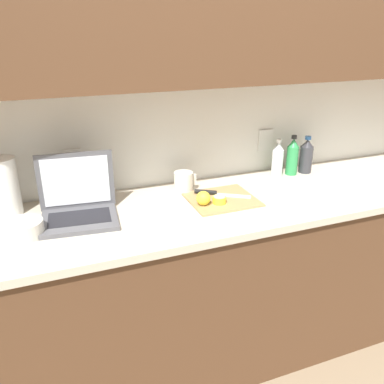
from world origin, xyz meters
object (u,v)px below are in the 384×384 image
(lemon_whole_beside, at_px, (203,198))
(measuring_cup, at_px, (184,182))
(laptop, at_px, (78,204))
(cutting_board, at_px, (222,199))
(bowl_white, at_px, (24,229))
(knife, at_px, (213,193))
(bottle_water_clear, at_px, (277,160))
(paper_towel_roll, at_px, (5,187))
(lemon_half_cut, at_px, (219,200))
(bottle_oil_tall, at_px, (292,157))
(bottle_green_soda, at_px, (306,156))

(lemon_whole_beside, bearing_deg, measuring_cup, 95.48)
(laptop, height_order, measuring_cup, laptop)
(cutting_board, height_order, bowl_white, bowl_white)
(knife, relative_size, bowl_white, 1.68)
(bottle_water_clear, distance_m, paper_towel_roll, 1.38)
(paper_towel_roll, bearing_deg, knife, -8.84)
(lemon_half_cut, xyz_separation_m, lemon_whole_beside, (-0.08, 0.01, 0.02))
(cutting_board, xyz_separation_m, bowl_white, (-0.89, -0.05, 0.03))
(laptop, bearing_deg, bowl_white, -149.40)
(laptop, xyz_separation_m, bottle_oil_tall, (1.18, 0.14, 0.04))
(knife, distance_m, bottle_green_soda, 0.65)
(cutting_board, relative_size, knife, 1.27)
(bottle_oil_tall, distance_m, bowl_white, 1.43)
(paper_towel_roll, bearing_deg, lemon_whole_beside, -16.06)
(laptop, xyz_separation_m, paper_towel_roll, (-0.29, 0.15, 0.07))
(lemon_whole_beside, xyz_separation_m, bottle_water_clear, (0.54, 0.23, 0.05))
(cutting_board, xyz_separation_m, measuring_cup, (-0.13, 0.17, 0.05))
(measuring_cup, bearing_deg, bottle_green_soda, 1.48)
(bottle_oil_tall, bearing_deg, bottle_green_soda, 0.00)
(lemon_whole_beside, relative_size, bottle_water_clear, 0.32)
(bottle_water_clear, bearing_deg, paper_towel_roll, 179.50)
(lemon_half_cut, height_order, measuring_cup, measuring_cup)
(lemon_half_cut, relative_size, bowl_white, 0.43)
(bottle_oil_tall, xyz_separation_m, measuring_cup, (-0.65, -0.02, -0.05))
(bottle_water_clear, bearing_deg, bottle_green_soda, 0.00)
(lemon_whole_beside, relative_size, bottle_oil_tall, 0.30)
(bottle_oil_tall, bearing_deg, bowl_white, -170.41)
(lemon_whole_beside, distance_m, measuring_cup, 0.21)
(knife, distance_m, bowl_white, 0.87)
(laptop, distance_m, measuring_cup, 0.54)
(paper_towel_roll, bearing_deg, laptop, -27.05)
(lemon_half_cut, relative_size, bottle_water_clear, 0.31)
(bottle_green_soda, xyz_separation_m, bowl_white, (-1.50, -0.24, -0.06))
(lemon_half_cut, distance_m, bottle_water_clear, 0.52)
(bottle_water_clear, distance_m, measuring_cup, 0.56)
(bottle_water_clear, bearing_deg, laptop, -172.92)
(bottle_water_clear, relative_size, measuring_cup, 1.82)
(cutting_board, distance_m, bottle_water_clear, 0.48)
(laptop, relative_size, bottle_green_soda, 1.66)
(bowl_white, bearing_deg, laptop, 24.63)
(laptop, height_order, bottle_oil_tall, laptop)
(bottle_green_soda, relative_size, bowl_white, 1.41)
(lemon_whole_beside, xyz_separation_m, measuring_cup, (-0.02, 0.21, 0.01))
(laptop, xyz_separation_m, bottle_green_soda, (1.28, 0.14, 0.03))
(lemon_whole_beside, bearing_deg, lemon_half_cut, -6.14)
(measuring_cup, bearing_deg, paper_towel_roll, 177.82)
(paper_towel_roll, bearing_deg, bowl_white, -75.56)
(bottle_oil_tall, xyz_separation_m, paper_towel_roll, (-1.47, 0.01, 0.03))
(bottle_green_soda, height_order, bottle_water_clear, bottle_water_clear)
(measuring_cup, bearing_deg, bottle_water_clear, 1.98)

